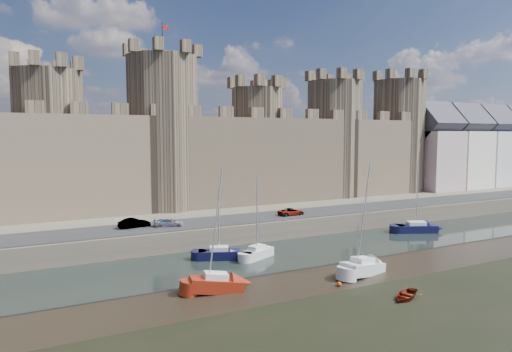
# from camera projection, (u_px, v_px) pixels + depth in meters

# --- Properties ---
(water_channel) EXTENTS (160.00, 12.00, 0.08)m
(water_channel) POSITION_uv_depth(u_px,v_px,m) (211.00, 264.00, 48.60)
(water_channel) COLOR black
(water_channel) RESTS_ON ground
(quay) EXTENTS (160.00, 60.00, 2.50)m
(quay) POSITION_uv_depth(u_px,v_px,m) (135.00, 206.00, 80.35)
(quay) COLOR #4C443A
(quay) RESTS_ON ground
(road) EXTENTS (160.00, 7.00, 0.10)m
(road) POSITION_uv_depth(u_px,v_px,m) (181.00, 224.00, 57.22)
(road) COLOR black
(road) RESTS_ON quay
(castle) EXTENTS (108.50, 11.00, 29.00)m
(castle) POSITION_uv_depth(u_px,v_px,m) (147.00, 149.00, 68.50)
(castle) COLOR #42382B
(castle) RESTS_ON quay
(townhouses) EXTENTS (35.50, 9.05, 18.13)m
(townhouses) POSITION_uv_depth(u_px,v_px,m) (478.00, 149.00, 99.78)
(townhouses) COLOR #C5A8AC
(townhouses) RESTS_ON quay
(car_1) EXTENTS (3.89, 1.83, 1.23)m
(car_1) POSITION_uv_depth(u_px,v_px,m) (134.00, 223.00, 55.14)
(car_1) COLOR gray
(car_1) RESTS_ON quay
(car_2) EXTENTS (3.93, 2.46, 1.06)m
(car_2) POSITION_uv_depth(u_px,v_px,m) (169.00, 223.00, 55.89)
(car_2) COLOR gray
(car_2) RESTS_ON quay
(car_3) EXTENTS (3.82, 1.78, 1.06)m
(car_3) POSITION_uv_depth(u_px,v_px,m) (291.00, 212.00, 63.71)
(car_3) COLOR gray
(car_3) RESTS_ON quay
(sailboat_1) EXTENTS (4.84, 3.42, 9.04)m
(sailboat_1) POSITION_uv_depth(u_px,v_px,m) (219.00, 253.00, 50.31)
(sailboat_1) COLOR black
(sailboat_1) RESTS_ON ground
(sailboat_2) EXTENTS (4.49, 3.22, 9.05)m
(sailboat_2) POSITION_uv_depth(u_px,v_px,m) (257.00, 252.00, 50.78)
(sailboat_2) COLOR silver
(sailboat_2) RESTS_ON ground
(sailboat_3) EXTENTS (5.92, 4.17, 9.69)m
(sailboat_3) POSITION_uv_depth(u_px,v_px,m) (416.00, 227.00, 64.24)
(sailboat_3) COLOR black
(sailboat_3) RESTS_ON ground
(sailboat_4) EXTENTS (4.93, 2.67, 10.92)m
(sailboat_4) POSITION_uv_depth(u_px,v_px,m) (216.00, 283.00, 40.01)
(sailboat_4) COLOR maroon
(sailboat_4) RESTS_ON ground
(sailboat_5) EXTENTS (5.45, 3.20, 11.04)m
(sailboat_5) POSITION_uv_depth(u_px,v_px,m) (363.00, 267.00, 44.99)
(sailboat_5) COLOR silver
(sailboat_5) RESTS_ON ground
(dinghy_4) EXTENTS (3.52, 3.02, 0.61)m
(dinghy_4) POSITION_uv_depth(u_px,v_px,m) (406.00, 296.00, 38.25)
(dinghy_4) COLOR #661A0B
(dinghy_4) RESTS_ON ground
(buoy_3) EXTENTS (0.43, 0.43, 0.43)m
(buoy_3) POSITION_uv_depth(u_px,v_px,m) (339.00, 284.00, 41.50)
(buoy_3) COLOR red
(buoy_3) RESTS_ON ground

